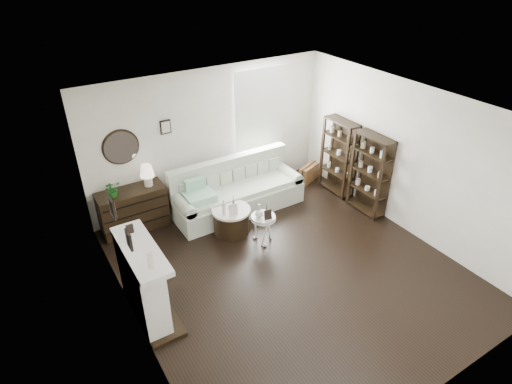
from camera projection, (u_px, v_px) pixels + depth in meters
room at (244, 118)px, 8.57m from camera, size 5.50×5.50×5.50m
fireplace at (144, 284)px, 5.98m from camera, size 0.50×1.40×1.84m
shelf_unit_far at (338, 157)px, 8.86m from camera, size 0.30×0.80×1.60m
shelf_unit_near at (370, 174)px, 8.21m from camera, size 0.30×0.80×1.60m
sofa at (236, 193)px, 8.52m from camera, size 2.59×0.90×1.01m
quilt at (200, 197)px, 7.91m from camera, size 0.56×0.46×0.14m
suitcase at (309, 173)px, 9.54m from camera, size 0.59×0.38×0.38m
dresser at (133, 209)px, 7.88m from camera, size 1.21×0.52×0.81m
table_lamp at (147, 175)px, 7.72m from camera, size 0.34×0.34×0.41m
potted_plant at (112, 189)px, 7.42m from camera, size 0.31×0.28×0.30m
drum_table at (231, 220)px, 7.84m from camera, size 0.71×0.71×0.49m
pedestal_table at (263, 218)px, 7.48m from camera, size 0.44×0.44×0.53m
eiffel_drum at (233, 202)px, 7.73m from camera, size 0.15×0.15×0.21m
bottle_drum at (224, 207)px, 7.50m from camera, size 0.07×0.07×0.30m
card_frame_drum at (233, 210)px, 7.51m from camera, size 0.17×0.08×0.21m
eiffel_ped at (267, 210)px, 7.47m from camera, size 0.10×0.10×0.17m
flask_ped at (259, 211)px, 7.37m from camera, size 0.14×0.14×0.26m
card_frame_ped at (268, 215)px, 7.33m from camera, size 0.14×0.08×0.18m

